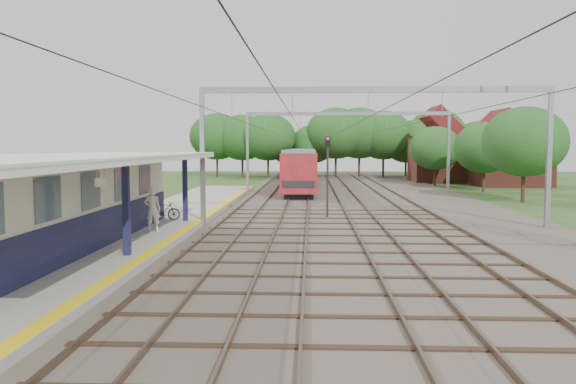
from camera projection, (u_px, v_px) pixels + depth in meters
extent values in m
plane|color=#2D4C1E|center=(293.00, 321.00, 13.12)|extent=(160.00, 160.00, 0.00)
cube|color=#473D33|center=(358.00, 199.00, 42.83)|extent=(18.00, 90.00, 0.10)
cube|color=gray|center=(149.00, 227.00, 27.35)|extent=(5.00, 52.00, 0.35)
cube|color=yellow|center=(194.00, 223.00, 27.24)|extent=(0.45, 52.00, 0.01)
cube|color=beige|center=(54.00, 203.00, 20.28)|extent=(3.20, 18.00, 3.40)
cube|color=#12143A|center=(98.00, 230.00, 20.30)|extent=(0.06, 18.00, 1.40)
cube|color=slate|center=(97.00, 189.00, 20.18)|extent=(0.05, 16.00, 1.30)
cube|color=#12143A|center=(126.00, 209.00, 19.17)|extent=(0.22, 0.22, 3.20)
cube|color=#12143A|center=(185.00, 189.00, 28.14)|extent=(0.22, 0.22, 3.20)
cube|color=silver|center=(70.00, 159.00, 19.11)|extent=(6.40, 20.00, 0.24)
cube|color=white|center=(101.00, 182.00, 17.10)|extent=(0.06, 0.85, 0.26)
cube|color=brown|center=(251.00, 197.00, 43.15)|extent=(0.07, 88.00, 0.15)
cube|color=brown|center=(269.00, 197.00, 43.09)|extent=(0.07, 88.00, 0.15)
cube|color=brown|center=(290.00, 197.00, 43.03)|extent=(0.07, 88.00, 0.15)
cube|color=brown|center=(308.00, 197.00, 42.97)|extent=(0.07, 88.00, 0.15)
cube|color=brown|center=(338.00, 198.00, 42.88)|extent=(0.07, 88.00, 0.15)
cube|color=brown|center=(357.00, 198.00, 42.82)|extent=(0.07, 88.00, 0.15)
cube|color=brown|center=(385.00, 198.00, 42.73)|extent=(0.07, 88.00, 0.15)
cube|color=brown|center=(404.00, 198.00, 42.68)|extent=(0.07, 88.00, 0.15)
cube|color=gray|center=(202.00, 158.00, 27.97)|extent=(0.22, 0.22, 7.00)
cube|color=gray|center=(549.00, 158.00, 27.29)|extent=(0.22, 0.22, 7.00)
cube|color=gray|center=(374.00, 90.00, 27.36)|extent=(17.00, 0.20, 0.30)
cube|color=gray|center=(248.00, 153.00, 47.89)|extent=(0.22, 0.22, 7.00)
cube|color=gray|center=(448.00, 153.00, 47.20)|extent=(0.22, 0.22, 7.00)
cube|color=gray|center=(348.00, 114.00, 47.28)|extent=(17.00, 0.20, 0.30)
cylinder|color=black|center=(260.00, 128.00, 42.69)|extent=(0.02, 88.00, 0.02)
cylinder|color=black|center=(299.00, 128.00, 42.57)|extent=(0.02, 88.00, 0.02)
cylinder|color=black|center=(348.00, 128.00, 42.42)|extent=(0.02, 88.00, 0.02)
cylinder|color=black|center=(396.00, 128.00, 42.27)|extent=(0.02, 88.00, 0.02)
cylinder|color=#382619|center=(232.00, 166.00, 74.15)|extent=(0.28, 0.28, 2.88)
ellipsoid|color=#163F16|center=(232.00, 140.00, 73.87)|extent=(6.72, 6.72, 5.76)
cylinder|color=#382619|center=(278.00, 167.00, 75.92)|extent=(0.28, 0.28, 2.52)
ellipsoid|color=#163F16|center=(278.00, 144.00, 75.67)|extent=(5.88, 5.88, 5.04)
cylinder|color=#382619|center=(323.00, 165.00, 72.66)|extent=(0.28, 0.28, 3.24)
ellipsoid|color=#163F16|center=(323.00, 135.00, 72.34)|extent=(7.56, 7.56, 6.48)
cylinder|color=#382619|center=(368.00, 167.00, 74.43)|extent=(0.28, 0.28, 2.70)
ellipsoid|color=#163F16|center=(368.00, 142.00, 74.16)|extent=(6.30, 6.30, 5.40)
cylinder|color=#382619|center=(468.00, 178.00, 50.27)|extent=(0.28, 0.28, 2.52)
ellipsoid|color=#163F16|center=(469.00, 144.00, 50.02)|extent=(5.88, 5.88, 5.04)
cylinder|color=#382619|center=(434.00, 169.00, 66.17)|extent=(0.28, 0.28, 2.88)
ellipsoid|color=#163F16|center=(435.00, 139.00, 65.89)|extent=(6.72, 6.72, 5.76)
cube|color=brown|center=(510.00, 164.00, 57.90)|extent=(7.00, 6.00, 4.50)
cube|color=maroon|center=(511.00, 134.00, 57.64)|extent=(4.99, 6.12, 4.99)
cube|color=brown|center=(447.00, 160.00, 64.05)|extent=(8.00, 6.00, 5.00)
cube|color=maroon|center=(448.00, 130.00, 63.78)|extent=(5.52, 6.12, 5.52)
imported|color=silver|center=(153.00, 209.00, 24.61)|extent=(0.76, 0.55, 1.95)
imported|color=black|center=(164.00, 211.00, 28.27)|extent=(1.66, 0.67, 0.97)
cube|color=black|center=(300.00, 189.00, 49.86)|extent=(2.22, 15.82, 0.44)
cube|color=maroon|center=(301.00, 169.00, 49.72)|extent=(2.77, 17.20, 2.99)
cube|color=black|center=(301.00, 166.00, 49.70)|extent=(2.81, 15.82, 0.86)
cube|color=slate|center=(301.00, 151.00, 49.59)|extent=(2.55, 17.20, 0.28)
cube|color=black|center=(303.00, 178.00, 67.59)|extent=(2.22, 15.82, 0.44)
cube|color=maroon|center=(303.00, 163.00, 67.45)|extent=(2.77, 17.20, 2.99)
cube|color=black|center=(303.00, 161.00, 67.42)|extent=(2.81, 15.82, 0.86)
cube|color=slate|center=(303.00, 150.00, 67.32)|extent=(2.55, 17.20, 0.28)
cylinder|color=black|center=(328.00, 181.00, 31.51)|extent=(0.13, 0.13, 4.26)
cube|color=black|center=(328.00, 141.00, 31.33)|extent=(0.34, 0.22, 0.59)
sphere|color=red|center=(328.00, 139.00, 31.22)|extent=(0.15, 0.15, 0.15)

